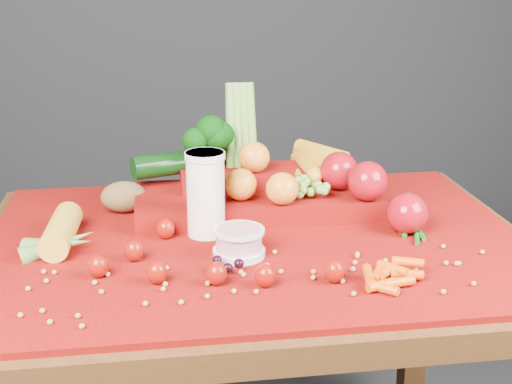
{
  "coord_description": "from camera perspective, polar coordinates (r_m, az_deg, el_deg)",
  "views": [
    {
      "loc": [
        -0.19,
        -1.29,
        1.3
      ],
      "look_at": [
        0.0,
        0.02,
        0.85
      ],
      "focal_mm": 50.0,
      "sensor_mm": 36.0,
      "label": 1
    }
  ],
  "objects": [
    {
      "name": "soybean_scatter",
      "position": [
        1.23,
        1.51,
        -6.93
      ],
      "size": [
        0.84,
        0.24,
        0.01
      ],
      "primitive_type": null,
      "color": "#A28345",
      "rests_on": "red_cloth"
    },
    {
      "name": "potato",
      "position": [
        1.57,
        -10.53,
        -0.38
      ],
      "size": [
        0.1,
        0.07,
        0.07
      ],
      "primitive_type": "ellipsoid",
      "color": "brown",
      "rests_on": "red_cloth"
    },
    {
      "name": "dark_grape_cluster",
      "position": [
        1.26,
        -2.05,
        -5.96
      ],
      "size": [
        0.06,
        0.05,
        0.03
      ],
      "primitive_type": null,
      "color": "black",
      "rests_on": "red_cloth"
    },
    {
      "name": "red_cloth",
      "position": [
        1.42,
        0.12,
        -3.86
      ],
      "size": [
        1.05,
        0.75,
        0.01
      ],
      "primitive_type": "cube",
      "color": "#760C03",
      "rests_on": "table"
    },
    {
      "name": "table",
      "position": [
        1.46,
        0.12,
        -7.53
      ],
      "size": [
        1.1,
        0.8,
        0.75
      ],
      "color": "#331E0B",
      "rests_on": "ground"
    },
    {
      "name": "strawberry_scatter",
      "position": [
        1.26,
        -4.97,
        -5.45
      ],
      "size": [
        0.44,
        0.28,
        0.05
      ],
      "color": "#981300",
      "rests_on": "red_cloth"
    },
    {
      "name": "corn_ear",
      "position": [
        1.39,
        -15.48,
        -3.75
      ],
      "size": [
        0.19,
        0.24,
        0.06
      ],
      "rotation": [
        0.0,
        0.0,
        1.51
      ],
      "color": "gold",
      "rests_on": "red_cloth"
    },
    {
      "name": "milk_glass",
      "position": [
        1.4,
        -4.05,
        0.09
      ],
      "size": [
        0.08,
        0.08,
        0.17
      ],
      "rotation": [
        0.0,
        0.0,
        0.22
      ],
      "color": "#F5DCD5",
      "rests_on": "red_cloth"
    },
    {
      "name": "baby_carrot_pile",
      "position": [
        1.24,
        11.19,
        -6.57
      ],
      "size": [
        0.17,
        0.17,
        0.03
      ],
      "primitive_type": null,
      "color": "#D34707",
      "rests_on": "red_cloth"
    },
    {
      "name": "produce_mound",
      "position": [
        1.54,
        1.09,
        0.62
      ],
      "size": [
        0.59,
        0.36,
        0.27
      ],
      "color": "#760C03",
      "rests_on": "red_cloth"
    },
    {
      "name": "green_bean_pile",
      "position": [
        1.48,
        12.41,
        -2.84
      ],
      "size": [
        0.14,
        0.12,
        0.01
      ],
      "primitive_type": null,
      "color": "#145914",
      "rests_on": "red_cloth"
    },
    {
      "name": "yogurt_bowl",
      "position": [
        1.32,
        -1.38,
        -3.97
      ],
      "size": [
        0.1,
        0.1,
        0.05
      ],
      "rotation": [
        0.0,
        0.0,
        -0.17
      ],
      "color": "silver",
      "rests_on": "red_cloth"
    }
  ]
}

